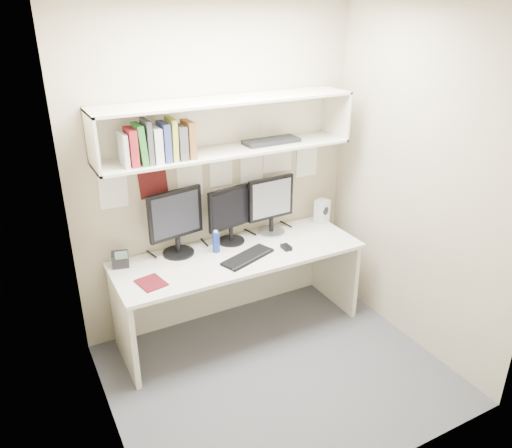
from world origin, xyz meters
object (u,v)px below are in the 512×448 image
desk (239,292)px  speaker (322,211)px  desk_phone (120,259)px  monitor_right (271,203)px  keyboard (248,257)px  monitor_center (230,213)px  maroon_notebook (151,283)px  monitor_left (176,221)px

desk → speaker: bearing=11.9°
speaker → desk_phone: (-1.83, 0.03, -0.05)m
monitor_right → desk_phone: (-1.31, 0.00, -0.21)m
monitor_right → keyboard: 0.58m
monitor_center → monitor_right: 0.38m
monitor_right → maroon_notebook: monitor_right is taller
monitor_center → maroon_notebook: monitor_center is taller
monitor_right → maroon_notebook: 1.26m
keyboard → speaker: (0.92, 0.32, 0.10)m
monitor_center → keyboard: (-0.01, -0.34, -0.25)m
maroon_notebook → desk_phone: size_ratio=1.41×
desk → monitor_center: bearing=81.0°
keyboard → maroon_notebook: size_ratio=2.16×
desk → monitor_right: 0.79m
monitor_right → maroon_notebook: bearing=-166.6°
monitor_center → monitor_right: (0.38, -0.00, 0.01)m
desk → monitor_center: size_ratio=4.22×
monitor_center → maroon_notebook: bearing=-166.9°
keyboard → speaker: 0.98m
desk → monitor_center: (0.03, 0.22, 0.62)m
desk → speaker: (0.94, 0.20, 0.47)m
keyboard → speaker: bearing=-1.8°
monitor_center → desk_phone: size_ratio=3.18×
keyboard → monitor_left: bearing=122.5°
desk → maroon_notebook: 0.86m
monitor_center → keyboard: bearing=-103.3°
desk_phone → maroon_notebook: bearing=-56.5°
monitor_left → desk_phone: size_ratio=3.58×
monitor_left → speaker: size_ratio=2.50×
monitor_right → monitor_center: bearing=176.6°
maroon_notebook → desk_phone: desk_phone is taller
desk → monitor_right: size_ratio=4.00×
speaker → maroon_notebook: 1.74m
monitor_center → maroon_notebook: size_ratio=2.25×
keyboard → desk_phone: desk_phone is taller
speaker → maroon_notebook: speaker is taller
maroon_notebook → desk: bearing=-1.0°
monitor_right → keyboard: monitor_right is taller
monitor_center → monitor_left: bearing=169.1°
monitor_center → speaker: (0.91, -0.02, -0.15)m
keyboard → desk_phone: (-0.91, 0.34, 0.05)m
monitor_center → maroon_notebook: (-0.80, -0.35, -0.25)m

